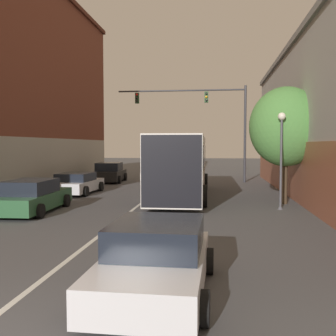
{
  "coord_description": "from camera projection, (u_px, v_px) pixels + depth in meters",
  "views": [
    {
      "loc": [
        3.53,
        -4.31,
        2.77
      ],
      "look_at": [
        1.21,
        14.7,
        1.66
      ],
      "focal_mm": 42.0,
      "sensor_mm": 36.0,
      "label": 1
    }
  ],
  "objects": [
    {
      "name": "hatchback_foreground",
      "position": [
        156.0,
        260.0,
        7.39
      ],
      "size": [
        2.16,
        4.02,
        1.31
      ],
      "rotation": [
        0.0,
        0.0,
        1.55
      ],
      "color": "silver",
      "rests_on": "ground_plane"
    },
    {
      "name": "parked_car_left_far",
      "position": [
        77.0,
        183.0,
        22.52
      ],
      "size": [
        2.25,
        4.17,
        1.19
      ],
      "rotation": [
        0.0,
        0.0,
        1.54
      ],
      "color": "silver",
      "rests_on": "ground_plane"
    },
    {
      "name": "traffic_signal_gantry",
      "position": [
        207.0,
        112.0,
        29.43
      ],
      "size": [
        9.69,
        0.36,
        7.19
      ],
      "color": "#333338",
      "rests_on": "ground_plane"
    },
    {
      "name": "bus",
      "position": [
        181.0,
        163.0,
        21.12
      ],
      "size": [
        2.97,
        11.52,
        3.24
      ],
      "rotation": [
        0.0,
        0.0,
        1.59
      ],
      "color": "silver",
      "rests_on": "ground_plane"
    },
    {
      "name": "street_lamp",
      "position": [
        281.0,
        152.0,
        16.79
      ],
      "size": [
        0.33,
        0.33,
        4.17
      ],
      "color": "#47474C",
      "rests_on": "ground_plane"
    },
    {
      "name": "lane_center_line",
      "position": [
        144.0,
        201.0,
        19.45
      ],
      "size": [
        0.14,
        41.46,
        0.01
      ],
      "color": "silver",
      "rests_on": "ground_plane"
    },
    {
      "name": "street_tree_near",
      "position": [
        286.0,
        127.0,
        18.37
      ],
      "size": [
        3.39,
        3.05,
        5.5
      ],
      "color": "#3D2D1E",
      "rests_on": "ground_plane"
    },
    {
      "name": "parked_car_left_mid",
      "position": [
        110.0,
        173.0,
        29.52
      ],
      "size": [
        2.32,
        4.18,
        1.48
      ],
      "rotation": [
        0.0,
        0.0,
        1.63
      ],
      "color": "black",
      "rests_on": "ground_plane"
    },
    {
      "name": "parked_car_left_near",
      "position": [
        32.0,
        197.0,
        16.28
      ],
      "size": [
        2.14,
        4.64,
        1.35
      ],
      "rotation": [
        0.0,
        0.0,
        1.6
      ],
      "color": "#285633",
      "rests_on": "ground_plane"
    }
  ]
}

